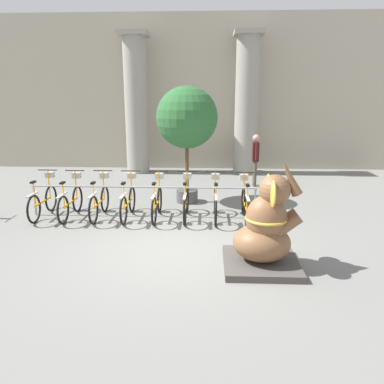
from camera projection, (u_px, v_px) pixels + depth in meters
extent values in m
plane|color=slate|center=(172.00, 248.00, 7.28)|extent=(60.00, 60.00, 0.00)
cube|color=#B2A893|center=(192.00, 93.00, 14.87)|extent=(20.00, 0.20, 6.00)
cylinder|color=gray|center=(136.00, 107.00, 14.11)|extent=(0.86, 0.86, 5.00)
cube|color=gray|center=(134.00, 34.00, 13.48)|extent=(1.07, 1.07, 0.16)
cylinder|color=gray|center=(246.00, 107.00, 13.93)|extent=(0.86, 0.86, 5.00)
cube|color=gray|center=(249.00, 33.00, 13.29)|extent=(1.07, 1.07, 0.16)
cylinder|color=gray|center=(35.00, 201.00, 9.24)|extent=(0.05, 0.05, 0.75)
cylinder|color=gray|center=(255.00, 203.00, 8.99)|extent=(0.05, 0.05, 0.75)
cylinder|color=gray|center=(143.00, 187.00, 9.02)|extent=(5.51, 0.04, 0.04)
torus|color=black|center=(51.00, 198.00, 9.60)|extent=(0.05, 0.68, 0.68)
torus|color=black|center=(34.00, 209.00, 8.66)|extent=(0.05, 0.68, 0.68)
cube|color=orange|center=(43.00, 201.00, 9.11)|extent=(0.04, 0.87, 0.04)
cube|color=#BCBCBC|center=(32.00, 195.00, 8.57)|extent=(0.06, 0.56, 0.03)
cylinder|color=orange|center=(34.00, 196.00, 8.68)|extent=(0.03, 0.03, 0.60)
cube|color=black|center=(33.00, 182.00, 8.60)|extent=(0.08, 0.18, 0.04)
cylinder|color=orange|center=(49.00, 184.00, 9.47)|extent=(0.03, 0.03, 0.75)
cylinder|color=black|center=(48.00, 170.00, 9.37)|extent=(0.48, 0.03, 0.03)
cube|color=#BCBCBC|center=(50.00, 175.00, 9.51)|extent=(0.20, 0.16, 0.14)
torus|color=black|center=(78.00, 199.00, 9.53)|extent=(0.05, 0.68, 0.68)
torus|color=black|center=(63.00, 210.00, 8.59)|extent=(0.05, 0.68, 0.68)
cube|color=orange|center=(71.00, 202.00, 9.05)|extent=(0.04, 0.87, 0.04)
cube|color=#BCBCBC|center=(62.00, 195.00, 8.51)|extent=(0.06, 0.56, 0.03)
cylinder|color=orange|center=(64.00, 196.00, 8.62)|extent=(0.03, 0.03, 0.60)
cube|color=black|center=(62.00, 183.00, 8.54)|extent=(0.08, 0.18, 0.04)
cylinder|color=orange|center=(76.00, 185.00, 9.40)|extent=(0.03, 0.03, 0.75)
cylinder|color=black|center=(75.00, 171.00, 9.31)|extent=(0.48, 0.03, 0.03)
cube|color=#BCBCBC|center=(77.00, 175.00, 9.44)|extent=(0.20, 0.16, 0.14)
torus|color=black|center=(105.00, 199.00, 9.52)|extent=(0.05, 0.68, 0.68)
torus|color=black|center=(93.00, 210.00, 8.58)|extent=(0.05, 0.68, 0.68)
cube|color=orange|center=(99.00, 202.00, 9.04)|extent=(0.04, 0.87, 0.04)
cube|color=#BCBCBC|center=(92.00, 195.00, 8.50)|extent=(0.06, 0.56, 0.03)
cylinder|color=orange|center=(94.00, 196.00, 8.61)|extent=(0.03, 0.03, 0.60)
cube|color=black|center=(93.00, 183.00, 8.53)|extent=(0.08, 0.18, 0.04)
cylinder|color=orange|center=(104.00, 185.00, 9.39)|extent=(0.03, 0.03, 0.75)
cylinder|color=black|center=(103.00, 171.00, 9.30)|extent=(0.48, 0.03, 0.03)
cube|color=#BCBCBC|center=(104.00, 175.00, 9.43)|extent=(0.20, 0.16, 0.14)
torus|color=black|center=(132.00, 199.00, 9.48)|extent=(0.05, 0.68, 0.68)
torus|color=black|center=(124.00, 211.00, 8.54)|extent=(0.05, 0.68, 0.68)
cube|color=orange|center=(128.00, 203.00, 9.00)|extent=(0.04, 0.87, 0.04)
cube|color=#BCBCBC|center=(123.00, 196.00, 8.46)|extent=(0.06, 0.56, 0.03)
cylinder|color=orange|center=(124.00, 197.00, 8.57)|extent=(0.03, 0.03, 0.60)
cube|color=black|center=(123.00, 183.00, 8.49)|extent=(0.08, 0.18, 0.04)
cylinder|color=orange|center=(131.00, 186.00, 9.35)|extent=(0.03, 0.03, 0.75)
cylinder|color=black|center=(131.00, 171.00, 9.26)|extent=(0.48, 0.03, 0.03)
cube|color=#BCBCBC|center=(132.00, 176.00, 9.39)|extent=(0.20, 0.16, 0.14)
torus|color=black|center=(160.00, 200.00, 9.45)|extent=(0.05, 0.68, 0.68)
torus|color=black|center=(154.00, 211.00, 8.51)|extent=(0.05, 0.68, 0.68)
cube|color=orange|center=(157.00, 203.00, 8.96)|extent=(0.04, 0.87, 0.04)
cube|color=#BCBCBC|center=(154.00, 196.00, 8.42)|extent=(0.06, 0.56, 0.03)
cylinder|color=orange|center=(154.00, 197.00, 8.53)|extent=(0.03, 0.03, 0.60)
cube|color=black|center=(154.00, 184.00, 8.45)|extent=(0.08, 0.18, 0.04)
cylinder|color=orange|center=(159.00, 186.00, 9.32)|extent=(0.03, 0.03, 0.75)
cylinder|color=black|center=(159.00, 171.00, 9.22)|extent=(0.48, 0.03, 0.03)
cube|color=#BCBCBC|center=(159.00, 176.00, 9.36)|extent=(0.20, 0.16, 0.14)
torus|color=black|center=(187.00, 200.00, 9.44)|extent=(0.05, 0.68, 0.68)
torus|color=black|center=(185.00, 211.00, 8.50)|extent=(0.05, 0.68, 0.68)
cube|color=orange|center=(186.00, 203.00, 8.96)|extent=(0.04, 0.87, 0.04)
cube|color=#BCBCBC|center=(185.00, 196.00, 8.41)|extent=(0.06, 0.56, 0.03)
cylinder|color=orange|center=(185.00, 197.00, 8.52)|extent=(0.03, 0.03, 0.60)
cube|color=black|center=(185.00, 184.00, 8.44)|extent=(0.08, 0.18, 0.04)
cylinder|color=orange|center=(187.00, 186.00, 9.31)|extent=(0.03, 0.03, 0.75)
cylinder|color=black|center=(187.00, 171.00, 9.22)|extent=(0.48, 0.03, 0.03)
cube|color=#BCBCBC|center=(187.00, 176.00, 9.35)|extent=(0.20, 0.16, 0.14)
torus|color=black|center=(215.00, 201.00, 9.38)|extent=(0.05, 0.68, 0.68)
torus|color=black|center=(216.00, 212.00, 8.44)|extent=(0.05, 0.68, 0.68)
cube|color=orange|center=(215.00, 204.00, 8.90)|extent=(0.04, 0.87, 0.04)
cube|color=#BCBCBC|center=(216.00, 197.00, 8.35)|extent=(0.06, 0.56, 0.03)
cylinder|color=orange|center=(216.00, 198.00, 8.46)|extent=(0.03, 0.03, 0.60)
cube|color=black|center=(216.00, 184.00, 8.39)|extent=(0.08, 0.18, 0.04)
cylinder|color=orange|center=(215.00, 187.00, 9.25)|extent=(0.03, 0.03, 0.75)
cylinder|color=black|center=(216.00, 172.00, 9.16)|extent=(0.48, 0.03, 0.03)
cube|color=#BCBCBC|center=(215.00, 176.00, 9.29)|extent=(0.20, 0.16, 0.14)
torus|color=black|center=(243.00, 201.00, 9.30)|extent=(0.05, 0.68, 0.68)
torus|color=black|center=(247.00, 213.00, 8.36)|extent=(0.05, 0.68, 0.68)
cube|color=orange|center=(245.00, 205.00, 8.82)|extent=(0.04, 0.87, 0.04)
cube|color=#BCBCBC|center=(248.00, 198.00, 8.28)|extent=(0.06, 0.56, 0.03)
cylinder|color=orange|center=(247.00, 199.00, 8.39)|extent=(0.03, 0.03, 0.60)
cube|color=black|center=(248.00, 185.00, 8.31)|extent=(0.08, 0.18, 0.04)
cylinder|color=orange|center=(244.00, 187.00, 9.17)|extent=(0.03, 0.03, 0.75)
cylinder|color=black|center=(244.00, 172.00, 9.08)|extent=(0.48, 0.03, 0.03)
cube|color=#BCBCBC|center=(244.00, 177.00, 9.21)|extent=(0.20, 0.16, 0.14)
cube|color=#4C4742|center=(261.00, 263.00, 6.50)|extent=(1.28, 1.28, 0.12)
ellipsoid|color=brown|center=(262.00, 243.00, 6.41)|extent=(0.99, 0.87, 0.64)
ellipsoid|color=brown|center=(266.00, 218.00, 6.30)|extent=(0.70, 0.64, 0.81)
sphere|color=brown|center=(275.00, 190.00, 6.17)|extent=(0.52, 0.52, 0.52)
ellipsoid|color=gold|center=(268.00, 186.00, 6.42)|extent=(0.08, 0.37, 0.44)
ellipsoid|color=gold|center=(273.00, 194.00, 5.92)|extent=(0.08, 0.37, 0.44)
cone|color=brown|center=(290.00, 177.00, 6.10)|extent=(0.44, 0.19, 0.66)
cylinder|color=brown|center=(283.00, 221.00, 6.44)|extent=(0.52, 0.17, 0.46)
cylinder|color=brown|center=(287.00, 227.00, 6.16)|extent=(0.52, 0.17, 0.46)
torus|color=gold|center=(266.00, 218.00, 6.30)|extent=(0.72, 0.72, 0.05)
cylinder|color=brown|center=(254.00, 173.00, 12.39)|extent=(0.11, 0.11, 0.83)
cylinder|color=brown|center=(255.00, 174.00, 12.23)|extent=(0.11, 0.11, 0.83)
cube|color=#4C1919|center=(256.00, 152.00, 12.13)|extent=(0.20, 0.32, 0.62)
sphere|color=tan|center=(256.00, 138.00, 12.02)|extent=(0.22, 0.22, 0.22)
cylinder|color=#4C1919|center=(255.00, 150.00, 12.32)|extent=(0.07, 0.07, 0.56)
cylinder|color=#4C1919|center=(256.00, 152.00, 11.93)|extent=(0.07, 0.07, 0.56)
cylinder|color=#4C4C4C|center=(187.00, 196.00, 10.47)|extent=(0.60, 0.60, 0.35)
cylinder|color=brown|center=(187.00, 166.00, 10.27)|extent=(0.10, 0.10, 1.33)
sphere|color=#2D6633|center=(187.00, 117.00, 9.94)|extent=(1.65, 1.65, 1.65)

